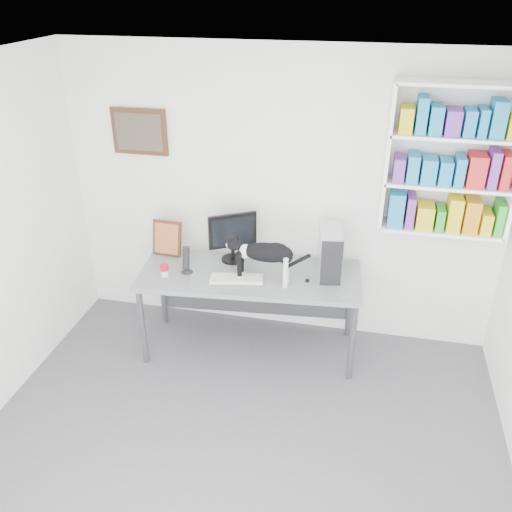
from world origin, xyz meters
name	(u,v)px	position (x,y,z in m)	size (l,w,h in m)	color
room	(222,322)	(0.00, 0.00, 1.35)	(4.01, 4.01, 2.70)	#57575C
bookshelf	(451,161)	(1.40, 1.85, 1.85)	(1.03, 0.28, 1.24)	white
wall_art	(140,132)	(-1.30, 1.97, 1.90)	(0.52, 0.04, 0.42)	#472817
desk	(250,312)	(-0.18, 1.51, 0.41)	(1.95, 0.76, 0.81)	slate
monitor	(233,237)	(-0.38, 1.72, 1.05)	(0.45, 0.21, 0.47)	black
keyboard	(237,279)	(-0.26, 1.37, 0.83)	(0.46, 0.18, 0.04)	silver
pc_tower	(330,252)	(0.50, 1.66, 1.03)	(0.19, 0.42, 0.42)	silver
speaker	(186,259)	(-0.73, 1.41, 0.94)	(0.11, 0.11, 0.26)	black
leaning_print	(167,238)	(-1.01, 1.71, 0.99)	(0.28, 0.11, 0.35)	#472817
soup_can	(165,270)	(-0.90, 1.31, 0.87)	(0.07, 0.07, 0.11)	red
cat	(265,262)	(-0.01, 1.38, 1.01)	(0.64, 0.17, 0.40)	black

